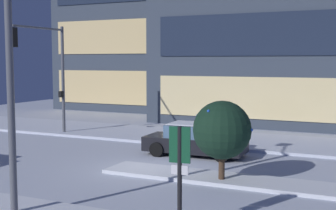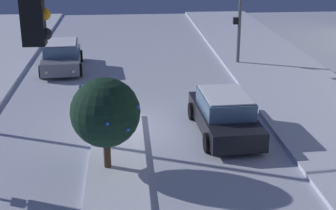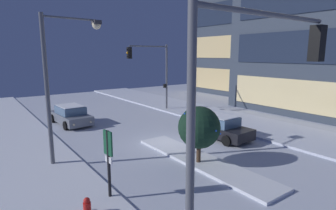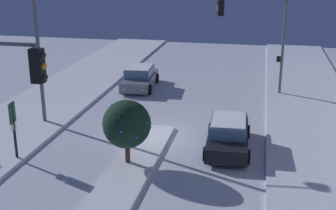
{
  "view_description": "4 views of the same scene",
  "coord_description": "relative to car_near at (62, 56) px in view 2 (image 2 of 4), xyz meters",
  "views": [
    {
      "loc": [
        8.65,
        -16.27,
        4.34
      ],
      "look_at": [
        0.74,
        0.64,
        2.58
      ],
      "focal_mm": 49.97,
      "sensor_mm": 36.0,
      "label": 1
    },
    {
      "loc": [
        17.32,
        0.02,
        7.04
      ],
      "look_at": [
        3.07,
        1.25,
        1.95
      ],
      "focal_mm": 53.3,
      "sensor_mm": 36.0,
      "label": 2
    },
    {
      "loc": [
        13.05,
        -9.47,
        5.43
      ],
      "look_at": [
        0.14,
        -0.11,
        2.47
      ],
      "focal_mm": 29.31,
      "sensor_mm": 36.0,
      "label": 3
    },
    {
      "loc": [
        20.7,
        4.79,
        8.72
      ],
      "look_at": [
        -0.23,
        0.38,
        1.64
      ],
      "focal_mm": 48.4,
      "sensor_mm": 36.0,
      "label": 4
    }
  ],
  "objects": [
    {
      "name": "ground",
      "position": [
        8.45,
        3.34,
        -0.71
      ],
      "size": [
        52.0,
        52.0,
        0.0
      ],
      "primitive_type": "plane",
      "color": "silver"
    },
    {
      "name": "curb_strip_far",
      "position": [
        8.45,
        11.22,
        -0.64
      ],
      "size": [
        52.0,
        5.2,
        0.14
      ],
      "primitive_type": "cube",
      "color": "silver",
      "rests_on": "ground"
    },
    {
      "name": "median_strip",
      "position": [
        11.75,
        2.99,
        -0.64
      ],
      "size": [
        9.0,
        1.8,
        0.14
      ],
      "primitive_type": "cube",
      "color": "silver",
      "rests_on": "ground"
    },
    {
      "name": "car_near",
      "position": [
        0.0,
        0.0,
        0.0
      ],
      "size": [
        4.68,
        2.34,
        1.49
      ],
      "rotation": [
        0.0,
        0.0,
        0.07
      ],
      "color": "slate",
      "rests_on": "ground"
    },
    {
      "name": "car_far",
      "position": [
        9.24,
        6.83,
        0.0
      ],
      "size": [
        4.78,
        2.21,
        1.49
      ],
      "rotation": [
        0.0,
        0.0,
        3.18
      ],
      "color": "black",
      "rests_on": "ground"
    },
    {
      "name": "decorated_tree_median",
      "position": [
        11.91,
        2.7,
        1.19
      ],
      "size": [
        2.14,
        2.08,
        2.96
      ],
      "color": "#473323",
      "rests_on": "ground"
    }
  ]
}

